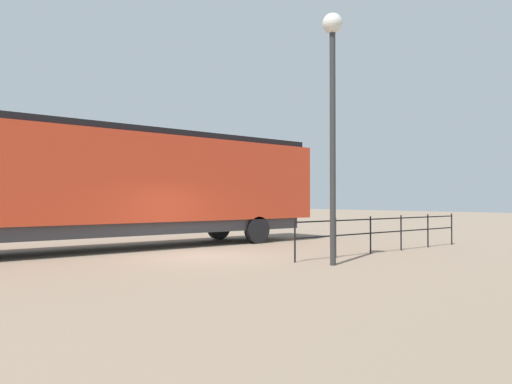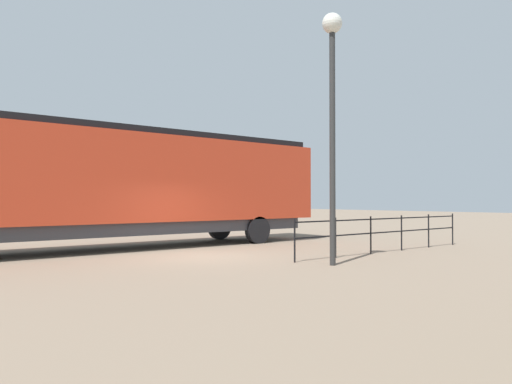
{
  "view_description": "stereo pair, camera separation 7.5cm",
  "coord_description": "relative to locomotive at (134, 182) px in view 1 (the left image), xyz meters",
  "views": [
    {
      "loc": [
        12.89,
        -8.36,
        1.78
      ],
      "look_at": [
        1.17,
        1.24,
        2.03
      ],
      "focal_mm": 33.95,
      "sensor_mm": 36.0,
      "label": 1
    },
    {
      "loc": [
        12.93,
        -8.3,
        1.78
      ],
      "look_at": [
        1.17,
        1.24,
        2.03
      ],
      "focal_mm": 33.95,
      "sensor_mm": 36.0,
      "label": 2
    }
  ],
  "objects": [
    {
      "name": "ground_plane",
      "position": [
        3.74,
        0.55,
        -2.42
      ],
      "size": [
        120.0,
        120.0,
        0.0
      ],
      "primitive_type": "plane",
      "color": "#84705B"
    },
    {
      "name": "locomotive",
      "position": [
        0.0,
        0.0,
        0.0
      ],
      "size": [
        3.03,
        16.32,
        4.34
      ],
      "color": "red",
      "rests_on": "ground_plane"
    },
    {
      "name": "lamp_post",
      "position": [
        7.76,
        2.16,
        2.53
      ],
      "size": [
        0.55,
        0.55,
        6.9
      ],
      "color": "#2D2D2D",
      "rests_on": "ground_plane"
    },
    {
      "name": "platform_fence",
      "position": [
        6.68,
        6.08,
        -1.63
      ],
      "size": [
        0.05,
        8.68,
        1.24
      ],
      "color": "black",
      "rests_on": "ground_plane"
    }
  ]
}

